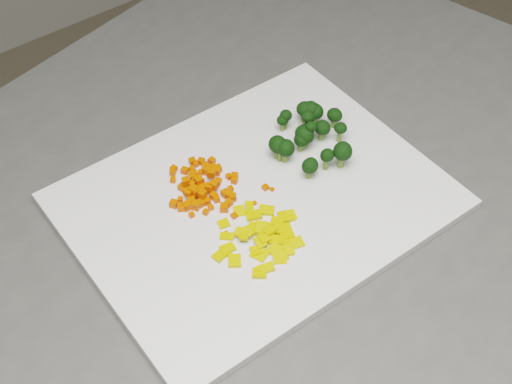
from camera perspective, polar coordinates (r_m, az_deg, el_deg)
counter_block at (r=1.26m, az=-1.59°, el=-13.96°), size 1.27×1.02×0.90m
cutting_board at (r=0.88m, az=0.00°, el=-0.69°), size 0.44×0.35×0.01m
carrot_pile at (r=0.87m, az=-4.64°, el=0.83°), size 0.10×0.10×0.03m
pepper_pile at (r=0.83m, az=0.12°, el=-3.15°), size 0.11×0.11×0.02m
broccoli_pile at (r=0.92m, az=3.86°, el=4.82°), size 0.12×0.12×0.05m
carrot_cube_0 at (r=0.87m, az=-2.47°, el=-0.12°), size 0.01×0.01×0.01m
carrot_cube_1 at (r=0.88m, az=-4.19°, el=0.43°), size 0.01×0.01×0.01m
carrot_cube_2 at (r=0.91m, az=-5.12°, el=2.47°), size 0.01×0.01×0.01m
carrot_cube_3 at (r=0.90m, az=-3.54°, el=1.95°), size 0.01×0.01×0.01m
carrot_cube_4 at (r=0.87m, az=-4.90°, el=0.03°), size 0.01×0.01×0.01m
carrot_cube_5 at (r=0.88m, az=-5.64°, el=0.86°), size 0.01×0.01×0.01m
carrot_cube_6 at (r=0.90m, az=-5.63°, el=1.71°), size 0.01×0.01×0.01m
carrot_cube_7 at (r=0.87m, az=-5.18°, el=-0.71°), size 0.01×0.01×0.01m
carrot_cube_8 at (r=0.87m, az=-4.01°, el=-0.67°), size 0.01×0.01×0.01m
carrot_cube_9 at (r=0.90m, az=-3.08°, el=1.90°), size 0.01×0.01×0.01m
carrot_cube_10 at (r=0.90m, az=-6.67°, el=1.57°), size 0.01×0.01×0.01m
carrot_cube_11 at (r=0.86m, az=-6.60°, el=-0.95°), size 0.01×0.01×0.01m
carrot_cube_12 at (r=0.87m, az=-3.77°, el=0.39°), size 0.01×0.01×0.01m
carrot_cube_13 at (r=0.88m, az=-4.63°, el=0.10°), size 0.01×0.01×0.01m
carrot_cube_14 at (r=0.88m, az=-4.66°, el=1.05°), size 0.01×0.01×0.01m
carrot_cube_15 at (r=0.85m, az=-4.04°, el=-1.61°), size 0.01×0.01×0.01m
carrot_cube_16 at (r=0.88m, az=-5.65°, el=0.10°), size 0.01×0.01×0.01m
carrot_cube_17 at (r=0.90m, az=-5.02°, el=1.44°), size 0.01×0.01×0.01m
carrot_cube_18 at (r=0.87m, az=-6.08°, el=-0.61°), size 0.01×0.01×0.01m
carrot_cube_19 at (r=0.90m, az=-5.15°, el=1.87°), size 0.01×0.01×0.01m
carrot_cube_20 at (r=0.87m, az=-4.17°, el=0.01°), size 0.01×0.01×0.01m
carrot_cube_21 at (r=0.87m, az=-5.45°, el=-0.09°), size 0.01×0.01×0.01m
carrot_cube_22 at (r=0.86m, az=-4.42°, el=-0.89°), size 0.01×0.01×0.01m
carrot_cube_23 at (r=0.86m, az=-3.97°, el=-0.74°), size 0.01×0.01×0.01m
carrot_cube_24 at (r=0.88m, az=-5.09°, el=0.46°), size 0.01×0.01×0.01m
carrot_cube_25 at (r=0.87m, az=-5.12°, el=0.62°), size 0.01×0.01×0.01m
carrot_cube_26 at (r=0.87m, az=-1.87°, el=-0.42°), size 0.01×0.01×0.01m
carrot_cube_27 at (r=0.88m, az=-4.59°, el=0.80°), size 0.01×0.01×0.01m
carrot_cube_28 at (r=0.91m, az=-4.85°, el=2.22°), size 0.01×0.01×0.01m
carrot_cube_29 at (r=0.90m, az=-3.97°, el=1.77°), size 0.01×0.01×0.01m
carrot_cube_30 at (r=0.89m, az=-3.02°, el=0.86°), size 0.01×0.01×0.01m
carrot_cube_31 at (r=0.87m, az=-2.42°, el=-0.07°), size 0.01×0.01×0.01m
carrot_cube_32 at (r=0.85m, az=-5.18°, el=-1.82°), size 0.01×0.01×0.01m
carrot_cube_33 at (r=0.90m, az=-4.07°, el=2.08°), size 0.01×0.01×0.01m
carrot_cube_34 at (r=0.87m, az=-3.41°, el=-0.33°), size 0.01×0.01×0.01m
carrot_cube_35 at (r=0.87m, az=-4.60°, el=-0.14°), size 0.01×0.01×0.01m
carrot_cube_36 at (r=0.89m, az=-1.73°, el=0.94°), size 0.01×0.01×0.01m
carrot_cube_37 at (r=0.86m, az=-6.01°, el=-1.22°), size 0.01×0.01×0.01m
carrot_cube_38 at (r=0.88m, az=-5.22°, el=0.47°), size 0.01×0.01×0.01m
carrot_cube_39 at (r=0.86m, az=-2.18°, el=-0.87°), size 0.01×0.01×0.01m
carrot_cube_40 at (r=0.87m, az=-4.25°, el=-0.19°), size 0.01×0.01×0.01m
carrot_cube_41 at (r=0.86m, az=-5.53°, el=-1.10°), size 0.01×0.01×0.01m
carrot_cube_42 at (r=0.90m, az=-3.97°, el=1.78°), size 0.01×0.01×0.01m
carrot_cube_43 at (r=0.88m, az=-5.97°, el=0.37°), size 0.01×0.01×0.01m
carrot_cube_44 at (r=0.86m, az=-4.83°, el=-1.09°), size 0.01×0.01×0.01m
carrot_cube_45 at (r=0.88m, az=-4.93°, el=0.73°), size 0.01×0.01×0.01m
carrot_cube_46 at (r=0.90m, az=-5.74°, el=1.71°), size 0.01×0.01×0.01m
carrot_cube_47 at (r=0.88m, az=-4.60°, el=0.92°), size 0.01×0.01×0.01m
carrot_cube_48 at (r=0.88m, az=-4.48°, el=0.91°), size 0.01×0.01×0.01m
carrot_cube_49 at (r=0.88m, az=-2.05°, el=0.27°), size 0.01×0.01×0.01m
carrot_cube_50 at (r=0.87m, az=-3.36°, el=0.57°), size 0.01×0.01×0.01m
carrot_cube_51 at (r=0.90m, az=-3.17°, el=1.69°), size 0.01×0.01×0.01m
carrot_cube_52 at (r=0.87m, az=-2.18°, el=-0.21°), size 0.01×0.01×0.01m
carrot_cube_53 at (r=0.86m, az=-2.56°, el=-1.25°), size 0.01×0.01×0.01m
carrot_cube_54 at (r=0.91m, az=-6.60°, el=1.86°), size 0.01×0.01×0.01m
carrot_cube_55 at (r=0.88m, az=-5.20°, el=0.26°), size 0.01×0.01×0.01m
carrot_cube_56 at (r=0.86m, az=-4.33°, el=-0.15°), size 0.01×0.01×0.01m
carrot_cube_57 at (r=0.88m, az=-3.79°, el=0.24°), size 0.01×0.01×0.01m
carrot_cube_58 at (r=0.89m, az=-1.74°, el=1.26°), size 0.01×0.01×0.01m
carrot_cube_59 at (r=0.86m, az=-3.64°, el=-1.24°), size 0.01×0.01×0.01m
carrot_cube_60 at (r=0.88m, az=-3.57°, el=1.53°), size 0.01×0.01×0.01m
carrot_cube_61 at (r=0.88m, az=-5.11°, el=0.58°), size 0.01×0.01×0.01m
carrot_cube_62 at (r=0.89m, az=-2.19°, el=1.24°), size 0.01×0.01×0.01m
carrot_cube_63 at (r=0.90m, az=-3.41°, el=1.93°), size 0.01×0.01×0.01m
carrot_cube_64 at (r=0.89m, az=-6.65°, el=0.97°), size 0.01×0.01×0.01m
carrot_cube_65 at (r=0.87m, az=-3.17°, el=-0.58°), size 0.01×0.01×0.01m
carrot_cube_66 at (r=0.87m, az=-5.04°, el=0.19°), size 0.01×0.01×0.01m
carrot_cube_67 at (r=0.89m, az=-5.14°, el=1.22°), size 0.01×0.01×0.01m
carrot_cube_68 at (r=0.88m, az=-5.16°, el=0.18°), size 0.01×0.01×0.01m
carrot_cube_69 at (r=0.88m, az=-4.31°, el=0.22°), size 0.01×0.01×0.01m
carrot_cube_70 at (r=0.90m, az=-4.49°, el=1.56°), size 0.01×0.01×0.01m
carrot_cube_71 at (r=0.90m, az=-3.79°, el=1.40°), size 0.01×0.01×0.01m
carrot_cube_72 at (r=0.91m, az=-4.42°, el=2.45°), size 0.01×0.01×0.01m
carrot_cube_73 at (r=0.91m, az=-3.56°, el=2.51°), size 0.01×0.01×0.01m
pepper_chunk_0 at (r=0.82m, az=0.34°, el=-4.02°), size 0.01×0.02×0.01m
pepper_chunk_1 at (r=0.80m, az=0.77°, el=-6.13°), size 0.02×0.02×0.01m
pepper_chunk_2 at (r=0.80m, az=0.27°, el=-6.50°), size 0.02×0.02×0.01m
pepper_chunk_3 at (r=0.83m, az=-0.99°, el=-3.23°), size 0.02×0.02×0.01m
pepper_chunk_4 at (r=0.84m, az=0.98°, el=-3.05°), size 0.02×0.02×0.01m
pepper_chunk_5 at (r=0.82m, az=2.34°, el=-4.53°), size 0.02×0.02×0.01m
pepper_chunk_6 at (r=0.83m, az=1.53°, el=-3.87°), size 0.02×0.02×0.01m
pepper_chunk_7 at (r=0.83m, az=1.07°, el=-3.05°), size 0.02×0.02×0.01m
pepper_chunk_8 at (r=0.83m, az=0.78°, el=-3.33°), size 0.02×0.02×0.01m
pepper_chunk_9 at (r=0.86m, az=-0.55°, el=-1.26°), size 0.02×0.02×0.01m
pepper_chunk_10 at (r=0.85m, az=2.85°, el=-1.86°), size 0.01×0.02×0.01m
pepper_chunk_11 at (r=0.86m, az=0.85°, el=-1.47°), size 0.02×0.02×0.01m
pepper_chunk_12 at (r=0.81m, az=-2.86°, el=-5.06°), size 0.02×0.02×0.01m
pepper_chunk_13 at (r=0.81m, az=2.01°, el=-5.19°), size 0.01×0.02×0.01m
pepper_chunk_14 at (r=0.82m, az=1.49°, el=-4.62°), size 0.02×0.02×0.01m
pepper_chunk_15 at (r=0.81m, az=0.26°, el=-5.00°), size 0.02×0.02×0.01m
pepper_chunk_16 at (r=0.84m, az=-2.61°, el=-2.55°), size 0.02×0.01×0.01m
pepper_chunk_17 at (r=0.86m, az=-1.33°, el=-1.53°), size 0.02×0.02×0.00m
pepper_chunk_18 at (r=0.84m, az=1.72°, el=-2.37°), size 0.02×0.02×0.01m
pepper_chunk_19 at (r=0.81m, az=1.89°, el=-5.36°), size 0.02×0.02×0.01m
pepper_chunk_20 at (r=0.82m, az=3.18°, el=-4.11°), size 0.02×0.02×0.01m
pepper_chunk_21 at (r=0.82m, az=0.13°, el=-4.72°), size 0.02×0.02×0.01m
pepper_chunk_22 at (r=0.85m, az=2.42°, el=-1.96°), size 0.02×0.02×0.01m
pepper_chunk_23 at (r=0.83m, az=-0.95°, el=-3.27°), size 0.02×0.02×0.01m
pepper_chunk_24 at (r=0.81m, az=-1.72°, el=-5.54°), size 0.02×0.02×0.01m
pepper_chunk_25 at (r=0.85m, az=-0.19°, el=-1.87°), size 0.02×0.02×0.01m
pepper_chunk_26 at (r=0.83m, az=-2.32°, el=-3.56°), size 0.02×0.02×0.00m
pepper_chunk_27 at (r=0.83m, az=2.45°, el=-3.36°), size 0.02×0.02×0.01m
pepper_chunk_28 at (r=0.83m, az=0.41°, el=-2.87°), size 0.02×0.02×0.01m
pepper_chunk_29 at (r=0.82m, az=0.67°, el=-3.79°), size 0.01×0.01×0.01m
pepper_chunk_30 at (r=0.84m, az=-0.26°, el=-2.93°), size 0.02×0.02×0.01m
pepper_chunk_31 at (r=0.83m, az=-0.95°, el=-3.37°), size 0.02×0.02×0.01m
pepper_chunk_32 at (r=0.82m, az=2.66°, el=-4.64°), size 0.02×0.02×0.01m
pepper_chunk_33 at (r=0.82m, az=-2.28°, el=-4.53°), size 0.02×0.01×0.01m
pepper_chunk_34 at (r=0.83m, az=2.47°, el=-3.96°), size 0.02×0.02×0.01m
pepper_chunk_35 at (r=0.84m, az=2.18°, el=-2.95°), size 0.02×0.02×0.01m
broccoli_floret_0 at (r=0.96m, az=3.84°, el=6.37°), size 0.03×0.03×0.03m
broccoli_floret_1 at (r=0.93m, az=4.08°, el=5.65°), size 0.02×0.02×0.03m
broccoli_floret_2 at (r=0.96m, az=6.24°, el=5.86°), size 0.03×0.03×0.03m
broccoli_floret_3 at (r=0.89m, az=4.28°, el=1.85°), size 0.03×0.03×0.03m
broccoli_floret_4 at (r=0.94m, az=6.70°, el=4.73°), size 0.02×0.02×0.03m
broccoli_floret_5 at (r=0.96m, az=4.15°, el=5.82°), size 0.03×0.03×0.02m
broccoli_floret_6 at (r=0.91m, az=1.71°, el=3.50°), size 0.03×0.03×0.03m
broccoli_floret_7 at (r=0.93m, az=4.01°, el=4.52°), size 0.03×0.03×0.03m
broccoli_floret_8 at (r=0.94m, az=5.26°, el=4.88°), size 0.03×0.03×0.03m
broccoli_floret_9 at (r=0.92m, az=4.37°, el=4.89°), size 0.02×0.02×0.03m
broccoli_floret_10 at (r=0.92m, az=3.62°, el=3.97°), size 0.03×0.03×0.03m
broccoli_floret_11 at (r=0.95m, az=2.36°, el=5.77°), size 0.02×0.02×0.03m
broccoli_floret_12 at (r=0.96m, az=4.71°, el=6.20°), size 0.03×0.03×0.03m
broccoli_floret_13 at (r=0.90m, az=2.34°, el=3.22°), size 0.03×0.03×0.03m
broccoli_floret_14 at (r=0.97m, az=4.66°, el=6.32°), size 0.03×0.03×0.02m
broccoli_floret_15 at (r=0.90m, az=6.85°, el=2.87°), size 0.03×0.03×0.04m
broccoli_floret_16 at (r=0.96m, az=4.33°, el=6.34°), size 0.03×0.03×0.03m
broccoli_floret_17 at (r=0.91m, az=1.94°, el=3.18°), size 0.02×0.02×0.03m
broccoli_floret_18 at (r=0.90m, az=5.64°, el=2.56°), size 0.02×0.02×0.03m
broccoli_floret_19 at (r=0.92m, az=3.82°, el=4.31°), size 0.03×0.03×0.03m
broccoli_floret_20 at (r=0.95m, az=2.11°, el=5.50°), size 0.02×0.02×0.02m
stray_bit_0 at (r=0.85m, az=2.09°, el=-2.16°), size 0.01×0.01×0.00m
stray_bit_1 at (r=0.83m, az=-2.41°, el=-3.27°), size 0.01×0.01×0.00m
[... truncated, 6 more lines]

